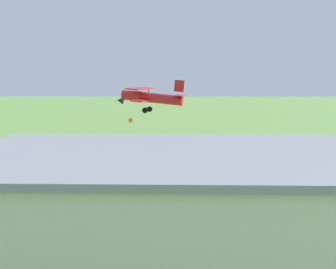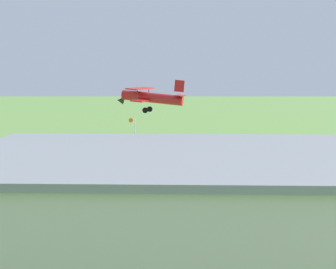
# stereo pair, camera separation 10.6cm
# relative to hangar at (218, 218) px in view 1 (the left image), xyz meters

# --- Properties ---
(ground_plane) EXTENTS (400.00, 400.00, 0.00)m
(ground_plane) POSITION_rel_hangar_xyz_m (0.34, -35.65, -3.55)
(ground_plane) COLOR #608C42
(hangar) EXTENTS (27.22, 15.77, 7.09)m
(hangar) POSITION_rel_hangar_xyz_m (0.00, 0.00, 0.00)
(hangar) COLOR beige
(hangar) RESTS_ON ground_plane
(biplane) EXTENTS (8.15, 7.42, 3.74)m
(biplane) POSITION_rel_hangar_xyz_m (4.86, -29.62, 5.06)
(biplane) COLOR #B21E1E
(car_green) EXTENTS (2.38, 4.47, 1.60)m
(car_green) POSITION_rel_hangar_xyz_m (6.76, -15.56, -2.72)
(car_green) COLOR #1E6B38
(car_green) RESTS_ON ground_plane
(car_blue) EXTENTS (2.20, 4.20, 1.75)m
(car_blue) POSITION_rel_hangar_xyz_m (14.19, -12.72, -2.66)
(car_blue) COLOR #23389E
(car_blue) RESTS_ON ground_plane
(person_watching_takeoff) EXTENTS (0.47, 0.47, 1.73)m
(person_watching_takeoff) POSITION_rel_hangar_xyz_m (-4.29, -15.81, -2.68)
(person_watching_takeoff) COLOR #33723F
(person_watching_takeoff) RESTS_ON ground_plane
(person_walking_on_apron) EXTENTS (0.53, 0.53, 1.60)m
(person_walking_on_apron) POSITION_rel_hangar_xyz_m (1.69, -15.74, -2.76)
(person_walking_on_apron) COLOR orange
(person_walking_on_apron) RESTS_ON ground_plane
(person_beside_truck) EXTENTS (0.53, 0.53, 1.78)m
(person_beside_truck) POSITION_rel_hangar_xyz_m (-7.59, -15.76, -2.66)
(person_beside_truck) COLOR orange
(person_beside_truck) RESTS_ON ground_plane
(windsock) EXTENTS (1.25, 1.42, 5.21)m
(windsock) POSITION_rel_hangar_xyz_m (8.20, -41.50, 1.04)
(windsock) COLOR silver
(windsock) RESTS_ON ground_plane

